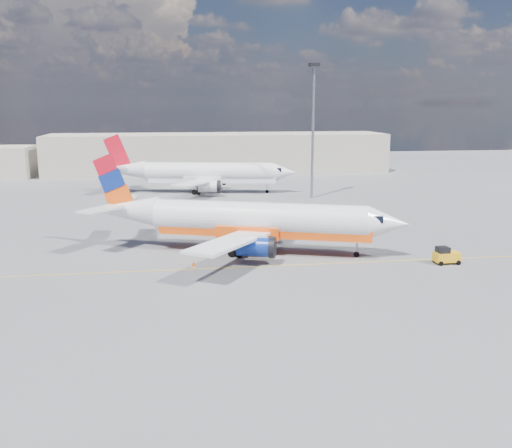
{
  "coord_description": "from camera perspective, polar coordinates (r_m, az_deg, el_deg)",
  "views": [
    {
      "loc": [
        -4.47,
        -45.33,
        14.24
      ],
      "look_at": [
        2.8,
        4.78,
        3.5
      ],
      "focal_mm": 40.0,
      "sensor_mm": 36.0,
      "label": 1
    }
  ],
  "objects": [
    {
      "name": "floodlight_mast",
      "position": [
        86.85,
        5.73,
        10.44
      ],
      "size": [
        1.46,
        1.46,
        20.01
      ],
      "color": "gray",
      "rests_on": "ground"
    },
    {
      "name": "taxi_line",
      "position": [
        50.58,
        -2.86,
        -4.38
      ],
      "size": [
        70.0,
        0.15,
        0.01
      ],
      "primitive_type": "cube",
      "color": "gold",
      "rests_on": "ground"
    },
    {
      "name": "ground",
      "position": [
        47.73,
        -2.52,
        -5.4
      ],
      "size": [
        240.0,
        240.0,
        0.0
      ],
      "primitive_type": "plane",
      "color": "#57575B",
      "rests_on": "ground"
    },
    {
      "name": "gse_tug",
      "position": [
        54.37,
        18.46,
        -3.02
      ],
      "size": [
        2.27,
        1.45,
        1.59
      ],
      "rotation": [
        0.0,
        0.0,
        0.04
      ],
      "color": "black",
      "rests_on": "ground"
    },
    {
      "name": "main_jet",
      "position": [
        55.13,
        -0.66,
        0.37
      ],
      "size": [
        31.09,
        23.58,
        9.45
      ],
      "rotation": [
        0.0,
        0.0,
        -0.33
      ],
      "color": "white",
      "rests_on": "ground"
    },
    {
      "name": "terminal_main",
      "position": [
        121.14,
        -3.78,
        7.1
      ],
      "size": [
        70.0,
        14.0,
        8.0
      ],
      "primitive_type": "cube",
      "color": "#B6AD9D",
      "rests_on": "ground"
    },
    {
      "name": "second_jet",
      "position": [
        92.84,
        -5.29,
        5.06
      ],
      "size": [
        31.28,
        24.21,
        9.44
      ],
      "rotation": [
        0.0,
        0.0,
        -0.19
      ],
      "color": "white",
      "rests_on": "ground"
    },
    {
      "name": "traffic_cone",
      "position": [
        51.02,
        -6.29,
        -3.99
      ],
      "size": [
        0.4,
        0.4,
        0.56
      ],
      "color": "white",
      "rests_on": "ground"
    }
  ]
}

